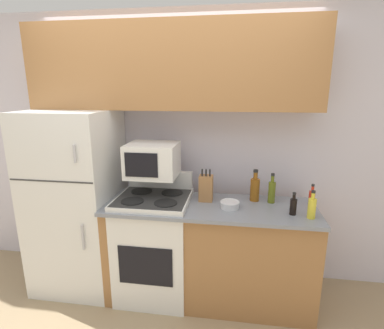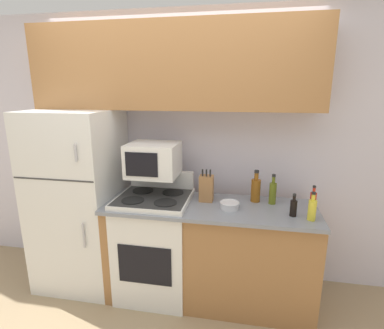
{
  "view_description": "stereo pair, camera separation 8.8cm",
  "coord_description": "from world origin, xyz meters",
  "px_view_note": "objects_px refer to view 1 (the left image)",
  "views": [
    {
      "loc": [
        0.57,
        -2.09,
        1.86
      ],
      "look_at": [
        0.22,
        0.26,
        1.25
      ],
      "focal_mm": 28.0,
      "sensor_mm": 36.0,
      "label": 1
    },
    {
      "loc": [
        0.66,
        -2.07,
        1.86
      ],
      "look_at": [
        0.22,
        0.26,
        1.25
      ],
      "focal_mm": 28.0,
      "sensor_mm": 36.0,
      "label": 2
    }
  ],
  "objects_px": {
    "knife_block": "(206,188)",
    "bottle_olive_oil": "(272,191)",
    "bottle_hot_sauce": "(312,198)",
    "bowl": "(230,204)",
    "bottle_soy_sauce": "(293,206)",
    "bottle_whiskey": "(255,188)",
    "bottle_cooking_spray": "(312,207)",
    "microwave": "(153,160)",
    "refrigerator": "(77,200)",
    "stove": "(155,244)"
  },
  "relations": [
    {
      "from": "knife_block",
      "to": "bottle_olive_oil",
      "type": "relative_size",
      "value": 1.1
    },
    {
      "from": "knife_block",
      "to": "bottle_hot_sauce",
      "type": "distance_m",
      "value": 0.88
    },
    {
      "from": "knife_block",
      "to": "bowl",
      "type": "bearing_deg",
      "value": -34.53
    },
    {
      "from": "bowl",
      "to": "bottle_olive_oil",
      "type": "bearing_deg",
      "value": 27.41
    },
    {
      "from": "bottle_soy_sauce",
      "to": "bottle_whiskey",
      "type": "distance_m",
      "value": 0.39
    },
    {
      "from": "bottle_olive_oil",
      "to": "bottle_soy_sauce",
      "type": "distance_m",
      "value": 0.27
    },
    {
      "from": "knife_block",
      "to": "bottle_hot_sauce",
      "type": "bearing_deg",
      "value": -1.77
    },
    {
      "from": "bowl",
      "to": "bottle_olive_oil",
      "type": "distance_m",
      "value": 0.4
    },
    {
      "from": "knife_block",
      "to": "bottle_hot_sauce",
      "type": "xyz_separation_m",
      "value": [
        0.88,
        -0.03,
        -0.04
      ]
    },
    {
      "from": "bowl",
      "to": "bottle_cooking_spray",
      "type": "relative_size",
      "value": 0.73
    },
    {
      "from": "bottle_cooking_spray",
      "to": "microwave",
      "type": "bearing_deg",
      "value": 169.44
    },
    {
      "from": "refrigerator",
      "to": "bottle_olive_oil",
      "type": "xyz_separation_m",
      "value": [
        1.77,
        0.05,
        0.17
      ]
    },
    {
      "from": "bottle_soy_sauce",
      "to": "bottle_cooking_spray",
      "type": "relative_size",
      "value": 0.82
    },
    {
      "from": "microwave",
      "to": "bottle_cooking_spray",
      "type": "relative_size",
      "value": 1.96
    },
    {
      "from": "refrigerator",
      "to": "bottle_whiskey",
      "type": "bearing_deg",
      "value": 2.71
    },
    {
      "from": "bowl",
      "to": "bottle_hot_sauce",
      "type": "xyz_separation_m",
      "value": [
        0.66,
        0.12,
        0.05
      ]
    },
    {
      "from": "stove",
      "to": "bottle_whiskey",
      "type": "xyz_separation_m",
      "value": [
        0.87,
        0.16,
        0.52
      ]
    },
    {
      "from": "knife_block",
      "to": "stove",
      "type": "bearing_deg",
      "value": -168.1
    },
    {
      "from": "bottle_olive_oil",
      "to": "bottle_cooking_spray",
      "type": "distance_m",
      "value": 0.39
    },
    {
      "from": "refrigerator",
      "to": "stove",
      "type": "height_order",
      "value": "refrigerator"
    },
    {
      "from": "microwave",
      "to": "bottle_soy_sauce",
      "type": "height_order",
      "value": "microwave"
    },
    {
      "from": "stove",
      "to": "bowl",
      "type": "xyz_separation_m",
      "value": [
        0.66,
        -0.05,
        0.45
      ]
    },
    {
      "from": "bottle_hot_sauce",
      "to": "stove",
      "type": "bearing_deg",
      "value": -177.08
    },
    {
      "from": "microwave",
      "to": "bottle_cooking_spray",
      "type": "bearing_deg",
      "value": -10.56
    },
    {
      "from": "microwave",
      "to": "knife_block",
      "type": "height_order",
      "value": "microwave"
    },
    {
      "from": "bottle_soy_sauce",
      "to": "bottle_whiskey",
      "type": "bearing_deg",
      "value": 136.87
    },
    {
      "from": "bowl",
      "to": "bottle_hot_sauce",
      "type": "relative_size",
      "value": 0.8
    },
    {
      "from": "knife_block",
      "to": "bottle_olive_oil",
      "type": "height_order",
      "value": "knife_block"
    },
    {
      "from": "refrigerator",
      "to": "bottle_soy_sauce",
      "type": "bearing_deg",
      "value": -5.55
    },
    {
      "from": "bottle_hot_sauce",
      "to": "bottle_cooking_spray",
      "type": "height_order",
      "value": "bottle_cooking_spray"
    },
    {
      "from": "refrigerator",
      "to": "bottle_cooking_spray",
      "type": "bearing_deg",
      "value": -6.58
    },
    {
      "from": "microwave",
      "to": "bottle_whiskey",
      "type": "relative_size",
      "value": 1.54
    },
    {
      "from": "bottle_olive_oil",
      "to": "bottle_whiskey",
      "type": "relative_size",
      "value": 0.93
    },
    {
      "from": "bowl",
      "to": "bottle_cooking_spray",
      "type": "distance_m",
      "value": 0.62
    },
    {
      "from": "bottle_olive_oil",
      "to": "bottle_cooking_spray",
      "type": "relative_size",
      "value": 1.18
    },
    {
      "from": "refrigerator",
      "to": "bottle_olive_oil",
      "type": "relative_size",
      "value": 6.43
    },
    {
      "from": "bottle_olive_oil",
      "to": "bottle_soy_sauce",
      "type": "bearing_deg",
      "value": -59.13
    },
    {
      "from": "bowl",
      "to": "bottle_whiskey",
      "type": "distance_m",
      "value": 0.31
    },
    {
      "from": "refrigerator",
      "to": "microwave",
      "type": "bearing_deg",
      "value": 0.49
    },
    {
      "from": "bottle_hot_sauce",
      "to": "bottle_whiskey",
      "type": "distance_m",
      "value": 0.46
    },
    {
      "from": "bottle_hot_sauce",
      "to": "bowl",
      "type": "bearing_deg",
      "value": -169.83
    },
    {
      "from": "knife_block",
      "to": "bottle_whiskey",
      "type": "distance_m",
      "value": 0.43
    },
    {
      "from": "bottle_whiskey",
      "to": "microwave",
      "type": "bearing_deg",
      "value": -175.43
    },
    {
      "from": "knife_block",
      "to": "bowl",
      "type": "distance_m",
      "value": 0.27
    },
    {
      "from": "microwave",
      "to": "bottle_soy_sauce",
      "type": "relative_size",
      "value": 2.39
    },
    {
      "from": "knife_block",
      "to": "bowl",
      "type": "height_order",
      "value": "knife_block"
    },
    {
      "from": "bottle_soy_sauce",
      "to": "bottle_whiskey",
      "type": "height_order",
      "value": "bottle_whiskey"
    },
    {
      "from": "microwave",
      "to": "bottle_soy_sauce",
      "type": "distance_m",
      "value": 1.22
    },
    {
      "from": "stove",
      "to": "knife_block",
      "type": "bearing_deg",
      "value": 11.9
    },
    {
      "from": "microwave",
      "to": "bottle_olive_oil",
      "type": "xyz_separation_m",
      "value": [
        1.03,
        0.04,
        -0.25
      ]
    }
  ]
}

